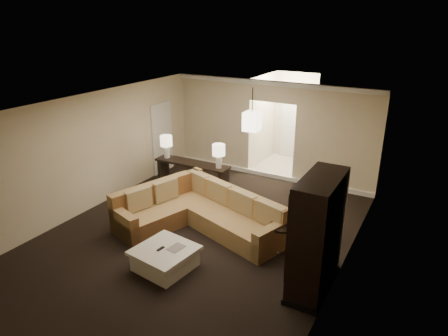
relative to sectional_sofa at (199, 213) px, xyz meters
The scene contains 19 objects.
ground 0.56m from the sectional_sofa, 68.92° to the right, with size 8.00×8.00×0.00m, color black.
wall_back 3.75m from the sectional_sofa, 87.58° to the left, with size 6.00×0.04×2.80m, color beige.
wall_front 4.52m from the sectional_sofa, 88.01° to the right, with size 6.00×0.04×2.80m, color beige.
wall_left 3.05m from the sectional_sofa, behind, with size 0.04×8.00×2.80m, color beige.
wall_right 3.34m from the sectional_sofa, ahead, with size 0.04×8.00×2.80m, color beige.
ceiling 2.47m from the sectional_sofa, 68.92° to the right, with size 6.00×8.00×0.02m, color white.
crown_molding 4.27m from the sectional_sofa, 87.54° to the left, with size 6.00×0.10×0.12m, color white.
baseboard 3.57m from the sectional_sofa, 87.54° to the left, with size 6.00×0.10×0.12m, color white.
side_door 3.77m from the sectional_sofa, 139.52° to the left, with size 0.05×0.90×2.10m, color white.
foyer 5.04m from the sectional_sofa, 88.23° to the left, with size 1.44×2.02×2.80m.
sectional_sofa is the anchor object (origin of this frame).
coffee_table 1.62m from the sectional_sofa, 80.50° to the right, with size 1.15×1.15×0.43m.
console_table 2.05m from the sectional_sofa, 127.49° to the left, with size 2.11×0.50×0.81m.
armoire 3.01m from the sectional_sofa, 15.31° to the right, with size 0.62×1.44×2.07m.
drink_table 1.96m from the sectional_sofa, ahead, with size 0.48×0.48×0.61m.
table_lamp_left 2.76m from the sectional_sofa, 141.88° to the left, with size 0.33×0.33×0.62m.
table_lamp_right 1.90m from the sectional_sofa, 104.89° to the left, with size 0.33×0.33×0.62m.
pendant_light 2.80m from the sectional_sofa, 86.22° to the left, with size 0.38×0.38×1.09m.
person 5.26m from the sectional_sofa, 83.40° to the left, with size 0.63×0.42×1.73m, color beige.
Camera 1 is at (4.18, -6.20, 4.45)m, focal length 32.00 mm.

